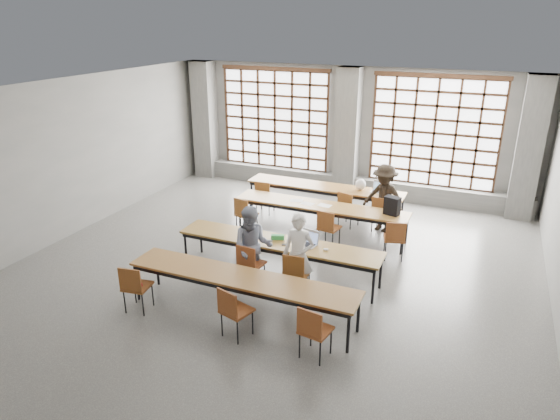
# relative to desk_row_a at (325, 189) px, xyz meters

# --- Properties ---
(floor) EXTENTS (11.00, 11.00, 0.00)m
(floor) POSITION_rel_desk_row_a_xyz_m (0.06, -3.53, -0.66)
(floor) COLOR #52524F
(floor) RESTS_ON ground
(ceiling) EXTENTS (11.00, 11.00, 0.00)m
(ceiling) POSITION_rel_desk_row_a_xyz_m (0.06, -3.53, 2.84)
(ceiling) COLOR silver
(ceiling) RESTS_ON floor
(wall_back) EXTENTS (10.00, 0.00, 10.00)m
(wall_back) POSITION_rel_desk_row_a_xyz_m (0.06, 1.97, 1.09)
(wall_back) COLOR slate
(wall_back) RESTS_ON floor
(wall_front) EXTENTS (10.00, 0.00, 10.00)m
(wall_front) POSITION_rel_desk_row_a_xyz_m (0.06, -9.03, 1.09)
(wall_front) COLOR slate
(wall_front) RESTS_ON floor
(wall_left) EXTENTS (0.00, 11.00, 11.00)m
(wall_left) POSITION_rel_desk_row_a_xyz_m (-4.94, -3.53, 1.09)
(wall_left) COLOR slate
(wall_left) RESTS_ON floor
(column_left) EXTENTS (0.60, 0.55, 3.50)m
(column_left) POSITION_rel_desk_row_a_xyz_m (-4.44, 1.69, 1.09)
(column_left) COLOR #535350
(column_left) RESTS_ON floor
(column_mid) EXTENTS (0.60, 0.55, 3.50)m
(column_mid) POSITION_rel_desk_row_a_xyz_m (0.06, 1.69, 1.09)
(column_mid) COLOR #535350
(column_mid) RESTS_ON floor
(column_right) EXTENTS (0.60, 0.55, 3.50)m
(column_right) POSITION_rel_desk_row_a_xyz_m (4.56, 1.69, 1.09)
(column_right) COLOR #535350
(column_right) RESTS_ON floor
(window_left) EXTENTS (3.32, 0.12, 3.00)m
(window_left) POSITION_rel_desk_row_a_xyz_m (-2.19, 1.89, 1.24)
(window_left) COLOR white
(window_left) RESTS_ON wall_back
(window_right) EXTENTS (3.32, 0.12, 3.00)m
(window_right) POSITION_rel_desk_row_a_xyz_m (2.31, 1.89, 1.24)
(window_right) COLOR white
(window_right) RESTS_ON wall_back
(sill_ledge) EXTENTS (9.80, 0.35, 0.50)m
(sill_ledge) POSITION_rel_desk_row_a_xyz_m (0.06, 1.77, -0.41)
(sill_ledge) COLOR #535350
(sill_ledge) RESTS_ON floor
(desk_row_a) EXTENTS (4.00, 0.70, 0.73)m
(desk_row_a) POSITION_rel_desk_row_a_xyz_m (0.00, 0.00, 0.00)
(desk_row_a) COLOR brown
(desk_row_a) RESTS_ON floor
(desk_row_b) EXTENTS (4.00, 0.70, 0.73)m
(desk_row_b) POSITION_rel_desk_row_a_xyz_m (0.34, -1.31, 0.00)
(desk_row_b) COLOR brown
(desk_row_b) RESTS_ON floor
(desk_row_c) EXTENTS (4.00, 0.70, 0.73)m
(desk_row_c) POSITION_rel_desk_row_a_xyz_m (0.24, -3.49, 0.00)
(desk_row_c) COLOR brown
(desk_row_c) RESTS_ON floor
(desk_row_d) EXTENTS (4.00, 0.70, 0.73)m
(desk_row_d) POSITION_rel_desk_row_a_xyz_m (0.22, -4.99, 0.00)
(desk_row_d) COLOR brown
(desk_row_d) RESTS_ON floor
(chair_back_left) EXTENTS (0.44, 0.45, 0.88)m
(chair_back_left) POSITION_rel_desk_row_a_xyz_m (-1.40, -0.63, -0.13)
(chair_back_left) COLOR brown
(chair_back_left) RESTS_ON floor
(chair_back_mid) EXTENTS (0.53, 0.53, 0.88)m
(chair_back_mid) POSITION_rel_desk_row_a_xyz_m (0.78, -0.63, -0.13)
(chair_back_mid) COLOR brown
(chair_back_mid) RESTS_ON floor
(chair_back_right) EXTENTS (0.47, 0.48, 0.88)m
(chair_back_right) POSITION_rel_desk_row_a_xyz_m (1.59, -0.63, -0.13)
(chair_back_right) COLOR brown
(chair_back_right) RESTS_ON floor
(chair_mid_left) EXTENTS (0.50, 0.50, 0.88)m
(chair_mid_left) POSITION_rel_desk_row_a_xyz_m (-1.28, -1.94, -0.13)
(chair_mid_left) COLOR brown
(chair_mid_left) RESTS_ON floor
(chair_mid_centre) EXTENTS (0.48, 0.48, 0.88)m
(chair_mid_centre) POSITION_rel_desk_row_a_xyz_m (0.72, -1.94, -0.13)
(chair_mid_centre) COLOR brown
(chair_mid_centre) RESTS_ON floor
(chair_mid_right) EXTENTS (0.52, 0.52, 0.88)m
(chair_mid_right) POSITION_rel_desk_row_a_xyz_m (2.16, -1.94, -0.13)
(chair_mid_right) COLOR maroon
(chair_mid_right) RESTS_ON floor
(chair_front_left) EXTENTS (0.46, 0.46, 0.88)m
(chair_front_left) POSITION_rel_desk_row_a_xyz_m (-0.07, -4.12, -0.13)
(chair_front_left) COLOR brown
(chair_front_left) RESTS_ON floor
(chair_front_right) EXTENTS (0.43, 0.43, 0.88)m
(chair_front_right) POSITION_rel_desk_row_a_xyz_m (0.84, -4.12, -0.13)
(chair_front_right) COLOR brown
(chair_front_right) RESTS_ON floor
(chair_near_left) EXTENTS (0.48, 0.48, 0.88)m
(chair_near_left) POSITION_rel_desk_row_a_xyz_m (-1.47, -5.62, -0.13)
(chair_near_left) COLOR brown
(chair_near_left) RESTS_ON floor
(chair_near_mid) EXTENTS (0.52, 0.52, 0.88)m
(chair_near_mid) POSITION_rel_desk_row_a_xyz_m (0.40, -5.62, -0.13)
(chair_near_mid) COLOR brown
(chair_near_mid) RESTS_ON floor
(chair_near_right) EXTENTS (0.48, 0.49, 0.88)m
(chair_near_right) POSITION_rel_desk_row_a_xyz_m (1.71, -5.62, -0.13)
(chair_near_right) COLOR maroon
(chair_near_right) RESTS_ON floor
(student_male) EXTENTS (0.59, 0.41, 1.56)m
(student_male) POSITION_rel_desk_row_a_xyz_m (0.84, -3.99, 0.11)
(student_male) COLOR silver
(student_male) RESTS_ON floor
(student_female) EXTENTS (0.92, 0.82, 1.55)m
(student_female) POSITION_rel_desk_row_a_xyz_m (-0.06, -3.99, 0.11)
(student_female) COLOR navy
(student_female) RESTS_ON floor
(student_back) EXTENTS (1.17, 0.90, 1.60)m
(student_back) POSITION_rel_desk_row_a_xyz_m (1.60, -0.50, 0.14)
(student_back) COLOR black
(student_back) RESTS_ON floor
(laptop_front) EXTENTS (0.42, 0.37, 0.26)m
(laptop_front) POSITION_rel_desk_row_a_xyz_m (0.80, -3.38, 0.13)
(laptop_front) COLOR #B0B0B5
(laptop_front) RESTS_ON desk_row_c
(laptop_back) EXTENTS (0.37, 0.32, 0.26)m
(laptop_back) POSITION_rel_desk_row_a_xyz_m (1.35, 0.11, 0.13)
(laptop_back) COLOR silver
(laptop_back) RESTS_ON desk_row_a
(mouse) EXTENTS (0.11, 0.09, 0.04)m
(mouse) POSITION_rel_desk_row_a_xyz_m (1.19, -3.51, 0.08)
(mouse) COLOR white
(mouse) RESTS_ON desk_row_c
(green_box) EXTENTS (0.27, 0.16, 0.09)m
(green_box) POSITION_rel_desk_row_a_xyz_m (0.19, -3.41, 0.11)
(green_box) COLOR green
(green_box) RESTS_ON desk_row_c
(phone) EXTENTS (0.14, 0.11, 0.01)m
(phone) POSITION_rel_desk_row_a_xyz_m (0.42, -3.59, 0.07)
(phone) COLOR black
(phone) RESTS_ON desk_row_c
(paper_sheet_a) EXTENTS (0.35, 0.29, 0.00)m
(paper_sheet_a) POSITION_rel_desk_row_a_xyz_m (-0.26, -1.26, 0.07)
(paper_sheet_a) COLOR white
(paper_sheet_a) RESTS_ON desk_row_b
(paper_sheet_b) EXTENTS (0.33, 0.25, 0.00)m
(paper_sheet_b) POSITION_rel_desk_row_a_xyz_m (0.04, -1.36, 0.07)
(paper_sheet_b) COLOR white
(paper_sheet_b) RESTS_ON desk_row_b
(paper_sheet_c) EXTENTS (0.32, 0.25, 0.00)m
(paper_sheet_c) POSITION_rel_desk_row_a_xyz_m (0.44, -1.31, 0.07)
(paper_sheet_c) COLOR white
(paper_sheet_c) RESTS_ON desk_row_b
(backpack) EXTENTS (0.36, 0.27, 0.40)m
(backpack) POSITION_rel_desk_row_a_xyz_m (1.94, -1.26, 0.27)
(backpack) COLOR black
(backpack) RESTS_ON desk_row_b
(plastic_bag) EXTENTS (0.29, 0.24, 0.29)m
(plastic_bag) POSITION_rel_desk_row_a_xyz_m (0.90, 0.05, 0.21)
(plastic_bag) COLOR white
(plastic_bag) RESTS_ON desk_row_a
(red_pouch) EXTENTS (0.22, 0.14, 0.06)m
(red_pouch) POSITION_rel_desk_row_a_xyz_m (-1.48, -5.54, -0.16)
(red_pouch) COLOR #AD1521
(red_pouch) RESTS_ON chair_near_left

